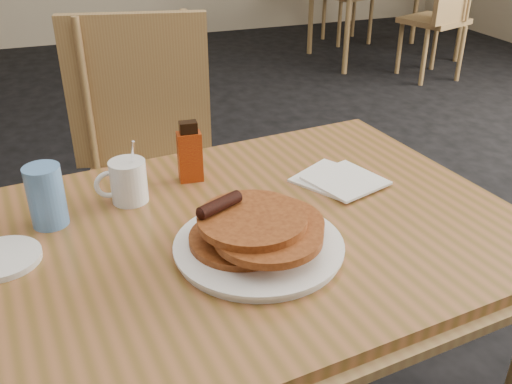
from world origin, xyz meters
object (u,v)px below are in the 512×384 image
at_px(main_table, 227,248).
at_px(blue_tumbler, 46,196).
at_px(coffee_mug, 127,181).
at_px(syrup_bottle, 190,154).
at_px(chair_main_far, 149,149).
at_px(chair_neighbor_near, 443,9).
at_px(pancake_plate, 258,237).

relative_size(main_table, blue_tumbler, 10.29).
height_order(coffee_mug, blue_tumbler, coffee_mug).
relative_size(syrup_bottle, blue_tumbler, 1.13).
xyz_separation_m(chair_main_far, chair_neighbor_near, (2.59, 1.95, -0.06)).
relative_size(main_table, coffee_mug, 8.91).
distance_m(chair_neighbor_near, coffee_mug, 3.73).
xyz_separation_m(chair_neighbor_near, coffee_mug, (-2.73, -2.53, 0.25)).
relative_size(chair_main_far, coffee_mug, 6.87).
relative_size(chair_neighbor_near, syrup_bottle, 6.30).
relative_size(chair_main_far, blue_tumbler, 7.93).
distance_m(chair_main_far, syrup_bottle, 0.57).
xyz_separation_m(main_table, syrup_bottle, (-0.01, 0.24, 0.11)).
bearing_deg(chair_main_far, coffee_mug, -90.97).
bearing_deg(syrup_bottle, coffee_mug, -156.21).
bearing_deg(coffee_mug, chair_main_far, 93.19).
relative_size(coffee_mug, blue_tumbler, 1.15).
xyz_separation_m(main_table, pancake_plate, (0.03, -0.09, 0.07)).
bearing_deg(pancake_plate, coffee_mug, 125.13).
xyz_separation_m(chair_neighbor_near, syrup_bottle, (-2.57, -2.48, 0.27)).
distance_m(pancake_plate, blue_tumbler, 0.44).
bearing_deg(chair_neighbor_near, pancake_plate, -151.13).
height_order(main_table, chair_neighbor_near, chair_neighbor_near).
distance_m(pancake_plate, syrup_bottle, 0.34).
bearing_deg(main_table, chair_main_far, 91.65).
xyz_separation_m(coffee_mug, blue_tumbler, (-0.17, -0.04, 0.02)).
bearing_deg(chair_main_far, syrup_bottle, -75.98).
height_order(chair_main_far, chair_neighbor_near, chair_main_far).
xyz_separation_m(pancake_plate, syrup_bottle, (-0.04, 0.33, 0.04)).
relative_size(coffee_mug, syrup_bottle, 1.02).
height_order(pancake_plate, blue_tumbler, blue_tumbler).
bearing_deg(blue_tumbler, syrup_bottle, 16.33).
xyz_separation_m(chair_neighbor_near, pancake_plate, (-2.53, -2.81, 0.23)).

